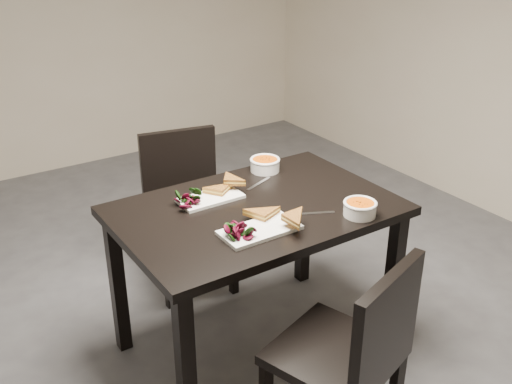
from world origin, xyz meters
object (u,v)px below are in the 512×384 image
at_px(chair_near, 354,351).
at_px(soup_bowl_near, 360,208).
at_px(table, 256,227).
at_px(chair_far, 186,200).
at_px(plate_far, 210,198).
at_px(plate_near, 260,230).
at_px(soup_bowl_far, 265,164).

distance_m(chair_near, soup_bowl_near, 0.63).
bearing_deg(table, chair_far, 88.53).
distance_m(chair_near, plate_far, 0.93).
bearing_deg(chair_far, plate_near, -86.47).
bearing_deg(soup_bowl_far, chair_near, -106.83).
height_order(plate_far, soup_bowl_far, soup_bowl_far).
xyz_separation_m(plate_near, soup_bowl_far, (0.37, 0.50, 0.03)).
distance_m(table, plate_far, 0.24).
xyz_separation_m(table, soup_bowl_far, (0.26, 0.31, 0.14)).
bearing_deg(table, plate_far, 128.00).
distance_m(chair_far, plate_far, 0.64).
distance_m(table, soup_bowl_far, 0.42).
height_order(table, chair_far, chair_far).
bearing_deg(chair_far, chair_near, -81.22).
distance_m(chair_far, plate_near, 0.97).
relative_size(chair_far, soup_bowl_far, 5.70).
bearing_deg(chair_far, table, -79.85).
xyz_separation_m(chair_near, chair_far, (0.07, 1.44, 0.00)).
xyz_separation_m(plate_near, soup_bowl_near, (0.43, -0.11, 0.03)).
bearing_deg(chair_near, plate_near, 78.62).
xyz_separation_m(soup_bowl_near, soup_bowl_far, (-0.06, 0.62, 0.00)).
height_order(chair_near, plate_far, chair_near).
distance_m(chair_near, chair_far, 1.44).
bearing_deg(chair_far, soup_bowl_near, -62.24).
distance_m(plate_near, soup_bowl_far, 0.63).
distance_m(table, plate_near, 0.25).
bearing_deg(chair_near, plate_far, 77.13).
xyz_separation_m(chair_near, plate_far, (-0.08, 0.88, 0.27)).
relative_size(chair_near, soup_bowl_far, 5.70).
bearing_deg(plate_far, plate_near, -87.04).
height_order(table, plate_far, plate_far).
height_order(chair_far, plate_near, chair_far).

